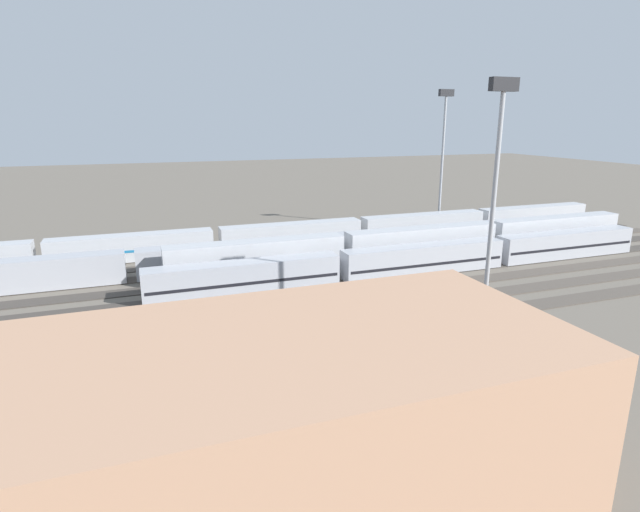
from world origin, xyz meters
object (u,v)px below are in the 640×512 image
train_on_track_0 (292,235)px  train_on_track_7 (0,361)px  train_on_track_3 (422,244)px  light_mast_1 (496,171)px  light_mast_0 (443,141)px  train_on_track_2 (310,249)px  maintenance_shed (159,445)px  train_on_track_4 (424,259)px

train_on_track_0 → train_on_track_7: size_ratio=1.80×
train_on_track_3 → train_on_track_0: 21.17m
light_mast_1 → light_mast_0: bearing=-117.3°
train_on_track_2 → maintenance_shed: (22.75, 43.68, 2.60)m
train_on_track_4 → light_mast_0: (-17.37, -23.45, 14.18)m
light_mast_0 → train_on_track_4: bearing=53.5°
train_on_track_0 → maintenance_shed: size_ratio=2.78×
light_mast_0 → light_mast_1: light_mast_0 is taller
train_on_track_2 → train_on_track_0: bearing=-91.6°
train_on_track_4 → train_on_track_7: bearing=18.0°
train_on_track_3 → light_mast_0: (-14.70, -18.45, 13.55)m
train_on_track_0 → train_on_track_7: (33.93, 35.00, 0.10)m
train_on_track_4 → light_mast_1: 22.55m
light_mast_1 → maintenance_shed: (31.41, 15.90, -10.70)m
train_on_track_0 → train_on_track_3: bearing=134.9°
train_on_track_0 → train_on_track_4: same height
train_on_track_3 → train_on_track_7: train_on_track_3 is taller
train_on_track_0 → light_mast_1: (-8.39, 37.77, 13.32)m
train_on_track_2 → train_on_track_4: 16.04m
train_on_track_7 → maintenance_shed: size_ratio=1.54×
train_on_track_0 → light_mast_0: bearing=-173.4°
train_on_track_3 → train_on_track_4: 5.70m
train_on_track_0 → train_on_track_7: train_on_track_7 is taller
train_on_track_0 → train_on_track_4: bearing=121.5°
train_on_track_0 → light_mast_0: size_ratio=4.78×
train_on_track_7 → light_mast_0: size_ratio=2.65×
light_mast_0 → maintenance_shed: light_mast_0 is taller
train_on_track_3 → maintenance_shed: maintenance_shed is taller
train_on_track_3 → train_on_track_2: bearing=-18.2°
light_mast_0 → maintenance_shed: (52.65, 57.13, -11.55)m
train_on_track_3 → train_on_track_2: 16.01m
light_mast_1 → maintenance_shed: size_ratio=0.55×
light_mast_0 → train_on_track_0: bearing=6.6°
train_on_track_2 → maintenance_shed: maintenance_shed is taller
train_on_track_4 → maintenance_shed: size_ratio=1.66×
train_on_track_2 → light_mast_1: size_ratio=4.06×
maintenance_shed → train_on_track_3: bearing=-134.5°
train_on_track_0 → maintenance_shed: maintenance_shed is taller
train_on_track_3 → train_on_track_0: size_ratio=0.60×
train_on_track_4 → light_mast_1: size_ratio=3.03×
maintenance_shed → train_on_track_7: bearing=-59.7°
train_on_track_3 → train_on_track_7: bearing=22.3°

